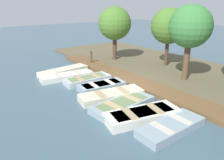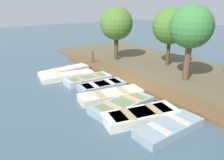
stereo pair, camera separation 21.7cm
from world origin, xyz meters
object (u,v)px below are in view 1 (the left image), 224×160
Objects in this scene: mooring_post_near at (91,58)px; park_tree_center at (190,27)px; rowboat_6 at (142,115)px; rowboat_3 at (101,86)px; rowboat_7 at (171,127)px; rowboat_0 at (63,71)px; rowboat_1 at (67,76)px; park_tree_far_left at (115,24)px; rowboat_5 at (123,104)px; rowboat_2 at (87,80)px; park_tree_left at (169,26)px; rowboat_4 at (111,95)px.

mooring_post_near is 7.68m from park_tree_center.
rowboat_3 is at bearing -85.08° from rowboat_6.
rowboat_7 is (-0.27, 1.27, -0.03)m from rowboat_6.
rowboat_1 is at bearing 70.32° from rowboat_0.
park_tree_far_left is (-5.00, -8.36, 2.84)m from rowboat_6.
rowboat_1 is at bearing 18.07° from park_tree_far_left.
park_tree_far_left reaches higher than rowboat_1.
rowboat_5 is at bearing 83.97° from rowboat_0.
park_tree_center reaches higher than rowboat_3.
rowboat_2 is at bearing 54.42° from mooring_post_near.
mooring_post_near is (-2.22, -4.62, 0.41)m from rowboat_3.
mooring_post_near is at bearing -94.64° from rowboat_6.
park_tree_center reaches higher than park_tree_left.
rowboat_5 is (0.46, 3.95, -0.02)m from rowboat_2.
rowboat_6 reaches higher than rowboat_1.
rowboat_2 reaches higher than rowboat_5.
rowboat_4 is at bearing 17.59° from park_tree_left.
rowboat_2 is 0.84× the size of rowboat_4.
mooring_post_near reaches higher than rowboat_1.
rowboat_4 is at bearing -82.13° from rowboat_6.
rowboat_3 is (-0.77, 2.79, 0.00)m from rowboat_1.
rowboat_6 is at bearing 87.77° from rowboat_3.
rowboat_1 is at bearing -60.00° from rowboat_2.
park_tree_left reaches higher than rowboat_1.
rowboat_2 is 2.82m from rowboat_4.
rowboat_4 is 8.08m from park_tree_far_left.
park_tree_center is at bearing 92.77° from park_tree_far_left.
rowboat_0 is 1.03× the size of rowboat_4.
rowboat_5 is at bearing 68.91° from mooring_post_near.
rowboat_0 is at bearing -96.58° from rowboat_1.
park_tree_far_left is at bearing -142.16° from rowboat_2.
rowboat_6 is (0.52, 5.29, 0.03)m from rowboat_2.
rowboat_6 is 2.92× the size of mooring_post_near.
rowboat_0 is 0.82× the size of park_tree_left.
rowboat_5 is at bearing 86.70° from rowboat_2.
park_tree_left is (-1.97, 3.75, -0.01)m from park_tree_far_left.
park_tree_left is at bearing 117.63° from park_tree_far_left.
rowboat_0 is 3.94m from rowboat_3.
rowboat_2 is 1.05× the size of rowboat_3.
park_tree_center reaches higher than mooring_post_near.
rowboat_6 reaches higher than rowboat_5.
rowboat_4 is at bearing 87.91° from rowboat_2.
park_tree_far_left is 1.01× the size of park_tree_left.
rowboat_0 is 0.77× the size of park_tree_center.
park_tree_far_left is (-4.74, -9.63, 2.88)m from rowboat_7.
mooring_post_near is (-2.76, -7.16, 0.42)m from rowboat_5.
rowboat_2 is 6.72m from park_tree_center.
mooring_post_near is at bearing -122.18° from rowboat_2.
rowboat_0 is 3.08× the size of mooring_post_near.
park_tree_left is at bearing -132.82° from rowboat_6.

